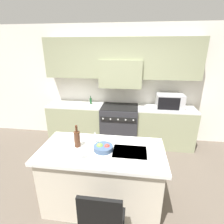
{
  "coord_description": "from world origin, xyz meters",
  "views": [
    {
      "loc": [
        0.34,
        -1.87,
        2.19
      ],
      "look_at": [
        -0.04,
        0.86,
        1.17
      ],
      "focal_mm": 28.0,
      "sensor_mm": 36.0,
      "label": 1
    }
  ],
  "objects_px": {
    "wine_glass_far": "(95,135)",
    "fruit_bowl": "(103,148)",
    "wine_bottle": "(77,139)",
    "wine_glass_near": "(82,150)",
    "range_stove": "(119,125)",
    "microwave": "(170,101)",
    "oil_bottle_on_counter": "(91,101)"
  },
  "relations": [
    {
      "from": "wine_bottle",
      "to": "oil_bottle_on_counter",
      "type": "distance_m",
      "value": 1.91
    },
    {
      "from": "wine_glass_far",
      "to": "fruit_bowl",
      "type": "xyz_separation_m",
      "value": [
        0.15,
        -0.18,
        -0.08
      ]
    },
    {
      "from": "fruit_bowl",
      "to": "range_stove",
      "type": "bearing_deg",
      "value": 88.56
    },
    {
      "from": "wine_glass_far",
      "to": "oil_bottle_on_counter",
      "type": "relative_size",
      "value": 0.88
    },
    {
      "from": "range_stove",
      "to": "microwave",
      "type": "bearing_deg",
      "value": 0.97
    },
    {
      "from": "microwave",
      "to": "fruit_bowl",
      "type": "bearing_deg",
      "value": -121.57
    },
    {
      "from": "wine_bottle",
      "to": "fruit_bowl",
      "type": "relative_size",
      "value": 1.22
    },
    {
      "from": "wine_glass_near",
      "to": "wine_bottle",
      "type": "bearing_deg",
      "value": 119.99
    },
    {
      "from": "wine_bottle",
      "to": "wine_glass_near",
      "type": "xyz_separation_m",
      "value": [
        0.15,
        -0.26,
        -0.0
      ]
    },
    {
      "from": "wine_bottle",
      "to": "fruit_bowl",
      "type": "height_order",
      "value": "wine_bottle"
    },
    {
      "from": "fruit_bowl",
      "to": "wine_glass_far",
      "type": "bearing_deg",
      "value": 129.21
    },
    {
      "from": "fruit_bowl",
      "to": "oil_bottle_on_counter",
      "type": "xyz_separation_m",
      "value": [
        -0.66,
        1.94,
        0.04
      ]
    },
    {
      "from": "wine_bottle",
      "to": "fruit_bowl",
      "type": "xyz_separation_m",
      "value": [
        0.36,
        -0.05,
        -0.08
      ]
    },
    {
      "from": "wine_glass_far",
      "to": "wine_bottle",
      "type": "bearing_deg",
      "value": -148.03
    },
    {
      "from": "fruit_bowl",
      "to": "oil_bottle_on_counter",
      "type": "height_order",
      "value": "oil_bottle_on_counter"
    },
    {
      "from": "wine_glass_far",
      "to": "fruit_bowl",
      "type": "bearing_deg",
      "value": -50.79
    },
    {
      "from": "range_stove",
      "to": "wine_bottle",
      "type": "distance_m",
      "value": 1.93
    },
    {
      "from": "range_stove",
      "to": "wine_bottle",
      "type": "height_order",
      "value": "wine_bottle"
    },
    {
      "from": "microwave",
      "to": "oil_bottle_on_counter",
      "type": "distance_m",
      "value": 1.8
    },
    {
      "from": "range_stove",
      "to": "wine_glass_far",
      "type": "relative_size",
      "value": 5.41
    },
    {
      "from": "microwave",
      "to": "wine_glass_far",
      "type": "bearing_deg",
      "value": -127.56
    },
    {
      "from": "oil_bottle_on_counter",
      "to": "range_stove",
      "type": "bearing_deg",
      "value": -7.49
    },
    {
      "from": "range_stove",
      "to": "wine_bottle",
      "type": "bearing_deg",
      "value": -102.86
    },
    {
      "from": "microwave",
      "to": "wine_glass_near",
      "type": "height_order",
      "value": "microwave"
    },
    {
      "from": "range_stove",
      "to": "oil_bottle_on_counter",
      "type": "relative_size",
      "value": 4.76
    },
    {
      "from": "microwave",
      "to": "oil_bottle_on_counter",
      "type": "xyz_separation_m",
      "value": [
        -1.8,
        0.07,
        -0.09
      ]
    },
    {
      "from": "wine_glass_far",
      "to": "oil_bottle_on_counter",
      "type": "height_order",
      "value": "oil_bottle_on_counter"
    },
    {
      "from": "microwave",
      "to": "fruit_bowl",
      "type": "relative_size",
      "value": 2.23
    },
    {
      "from": "range_stove",
      "to": "fruit_bowl",
      "type": "bearing_deg",
      "value": -91.44
    },
    {
      "from": "range_stove",
      "to": "wine_glass_near",
      "type": "bearing_deg",
      "value": -97.19
    },
    {
      "from": "range_stove",
      "to": "microwave",
      "type": "distance_m",
      "value": 1.26
    },
    {
      "from": "wine_bottle",
      "to": "oil_bottle_on_counter",
      "type": "relative_size",
      "value": 1.62
    }
  ]
}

